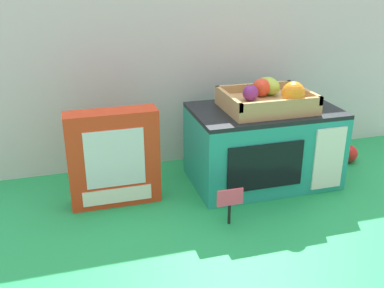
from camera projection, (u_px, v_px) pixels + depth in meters
name	position (u px, v px, depth m)	size (l,w,h in m)	color
ground_plane	(222.00, 193.00, 1.33)	(1.70, 1.70, 0.00)	#219E54
display_back_panel	(195.00, 74.00, 1.47)	(1.61, 0.03, 0.58)	silver
toy_microwave	(263.00, 145.00, 1.36)	(0.43, 0.27, 0.23)	teal
food_groups_crate	(268.00, 99.00, 1.30)	(0.25, 0.20, 0.09)	tan
cookie_set_box	(114.00, 158.00, 1.23)	(0.25, 0.07, 0.27)	red
price_sign	(230.00, 201.00, 1.14)	(0.07, 0.01, 0.10)	black
loose_toy_apple	(349.00, 154.00, 1.52)	(0.06, 0.06, 0.06)	red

